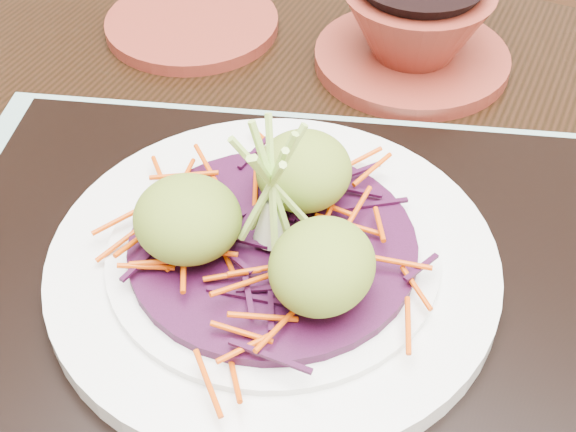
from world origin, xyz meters
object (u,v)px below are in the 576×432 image
at_px(dining_table, 348,323).
at_px(terracotta_bowl_set, 415,33).
at_px(white_plate, 273,261).
at_px(serving_tray, 274,282).
at_px(terracotta_side_plate, 192,24).

bearing_deg(dining_table, terracotta_bowl_set, 98.28).
distance_m(dining_table, white_plate, 0.14).
xyz_separation_m(serving_tray, terracotta_side_plate, (-0.20, 0.25, -0.01)).
relative_size(serving_tray, terracotta_side_plate, 2.64).
height_order(serving_tray, terracotta_bowl_set, terracotta_bowl_set).
bearing_deg(dining_table, white_plate, -112.11).
distance_m(dining_table, terracotta_side_plate, 0.31).
relative_size(white_plate, terracotta_bowl_set, 1.24).
bearing_deg(serving_tray, dining_table, 50.58).
height_order(dining_table, terracotta_bowl_set, terracotta_bowl_set).
bearing_deg(terracotta_side_plate, serving_tray, -50.51).
bearing_deg(terracotta_side_plate, white_plate, -50.51).
height_order(white_plate, terracotta_bowl_set, terracotta_bowl_set).
height_order(dining_table, terracotta_side_plate, terracotta_side_plate).
xyz_separation_m(dining_table, terracotta_side_plate, (-0.23, 0.18, 0.10)).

